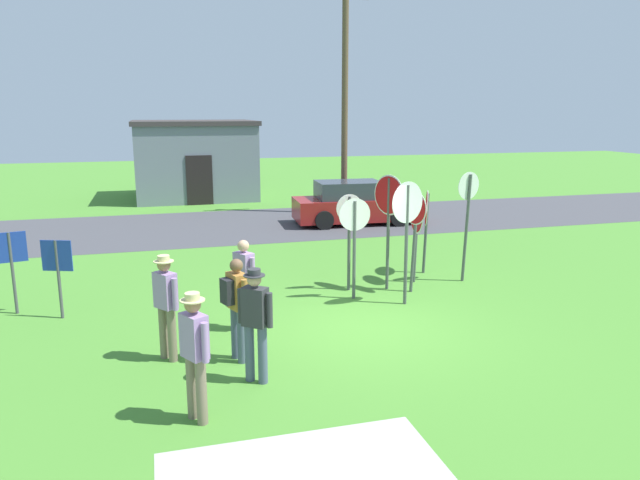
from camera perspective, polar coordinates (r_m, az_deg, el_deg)
name	(u,v)px	position (r m, az deg, el deg)	size (l,w,h in m)	color
ground_plane	(363,328)	(11.16, 4.13, -8.45)	(80.00, 80.00, 0.00)	#47842D
street_asphalt	(261,224)	(21.19, -5.67, 1.54)	(60.00, 6.40, 0.01)	#424247
building_background	(195,159)	(28.07, -11.94, 7.60)	(5.41, 4.90, 3.50)	slate
utility_pole	(345,96)	(23.03, 2.40, 13.66)	(1.80, 0.24, 8.60)	brown
parked_car_on_street	(354,204)	(21.17, 3.24, 3.46)	(4.40, 2.22, 1.51)	maroon
stop_sign_rear_right	(415,225)	(13.11, 9.08, 1.47)	(0.24, 0.70, 2.24)	#474C4C
stop_sign_leaning_left	(416,224)	(13.87, 9.23, 1.50)	(0.12, 0.85, 2.03)	#474C4C
stop_sign_leaning_right	(389,210)	(13.15, 6.60, 2.84)	(0.37, 0.82, 2.59)	#474C4C
stop_sign_center_cluster	(467,210)	(14.11, 13.97, 2.86)	(0.63, 0.22, 2.59)	#474C4C
stop_sign_nearest	(407,220)	(12.16, 8.35, 1.90)	(0.79, 0.32, 2.56)	#474C4C
stop_sign_far_back	(349,227)	(13.09, 2.82, 1.25)	(0.61, 0.07, 2.17)	#474C4C
stop_sign_tallest	(354,231)	(12.47, 3.33, 0.82)	(0.69, 0.07, 2.17)	#474C4C
stop_sign_rear_left	(426,217)	(14.71, 10.17, 2.20)	(0.38, 0.80, 2.06)	#474C4C
person_near_signs	(236,302)	(9.53, -8.05, -5.96)	(0.43, 0.54, 1.69)	#4C5670
person_in_dark_shirt	(166,301)	(9.80, -14.58, -5.73)	(0.39, 0.48, 1.74)	#7A6B56
person_in_blue	(244,280)	(10.86, -7.29, -3.82)	(0.37, 0.50, 1.69)	#7A6B56
person_in_teal	(255,319)	(8.77, -6.24, -7.54)	(0.46, 0.40, 1.74)	#4C5670
person_with_sunhat	(195,350)	(7.82, -11.94, -10.27)	(0.37, 0.51, 1.74)	#7A6B56
info_panel_leftmost	(11,258)	(13.06, -27.54, -1.55)	(0.59, 0.15, 1.65)	#4C4C51
info_panel_rightmost	(58,265)	(12.40, -23.90, -2.22)	(0.57, 0.23, 1.55)	#4C4C51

